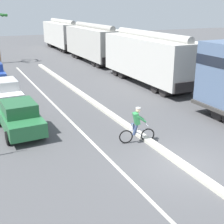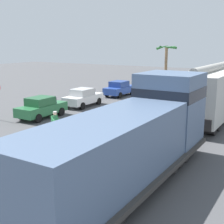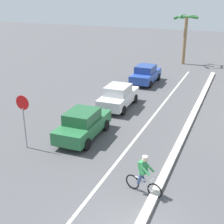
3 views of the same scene
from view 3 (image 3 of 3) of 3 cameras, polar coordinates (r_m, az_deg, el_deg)
name	(u,v)px [view 3 (image 3 of 3)]	position (r m, az deg, el deg)	size (l,w,h in m)	color
median_curb	(173,157)	(15.82, 11.09, -8.01)	(0.36, 36.00, 0.16)	beige
lane_stripe	(127,149)	(16.40, 2.82, -6.77)	(0.14, 36.00, 0.01)	silver
parked_car_green	(83,124)	(17.37, -5.29, -2.19)	(1.93, 4.25, 1.62)	#286B3D
parked_car_white	(118,96)	(21.85, 1.18, 2.91)	(1.91, 4.24, 1.62)	silver
parked_car_blue	(146,74)	(27.90, 6.19, 6.89)	(1.87, 4.22, 1.62)	#28479E
cyclist	(143,176)	(12.78, 5.75, -11.52)	(1.67, 0.59, 1.71)	black
stop_sign	(23,112)	(16.34, -15.92, 0.06)	(0.76, 0.08, 2.88)	gray
palm_tree_near	(186,27)	(35.78, 13.38, 14.90)	(2.70, 2.72, 5.50)	#846647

